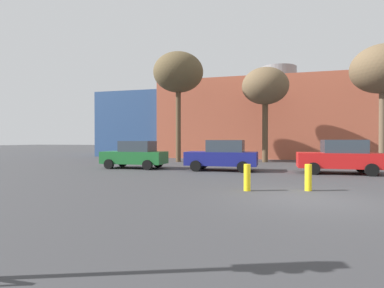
% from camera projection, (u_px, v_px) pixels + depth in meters
% --- Properties ---
extents(ground_plane, '(200.00, 200.00, 0.00)m').
position_uv_depth(ground_plane, '(308.00, 199.00, 9.39)').
color(ground_plane, '#38383A').
extents(building_backdrop, '(39.85, 12.70, 10.02)m').
position_uv_depth(building_backdrop, '(278.00, 122.00, 34.58)').
color(building_backdrop, '#B2563D').
rests_on(building_backdrop, ground_plane).
extents(parked_car_0, '(4.06, 1.99, 1.76)m').
position_uv_depth(parked_car_0, '(135.00, 155.00, 19.64)').
color(parked_car_0, '#1E662D').
rests_on(parked_car_0, ground_plane).
extents(parked_car_1, '(4.19, 2.06, 1.82)m').
position_uv_depth(parked_car_1, '(223.00, 155.00, 18.15)').
color(parked_car_1, navy).
rests_on(parked_car_1, ground_plane).
extents(parked_car_2, '(4.22, 2.07, 1.83)m').
position_uv_depth(parked_car_2, '(340.00, 157.00, 16.47)').
color(parked_car_2, red).
rests_on(parked_car_2, ground_plane).
extents(bare_tree_0, '(4.20, 4.20, 8.42)m').
position_uv_depth(bare_tree_0, '(383.00, 70.00, 21.07)').
color(bare_tree_0, brown).
rests_on(bare_tree_0, ground_plane).
extents(bare_tree_1, '(4.19, 4.19, 9.19)m').
position_uv_depth(bare_tree_1, '(178.00, 73.00, 25.60)').
color(bare_tree_1, brown).
rests_on(bare_tree_1, ground_plane).
extents(bare_tree_2, '(3.81, 3.81, 7.82)m').
position_uv_depth(bare_tree_2, '(265.00, 87.00, 25.19)').
color(bare_tree_2, brown).
rests_on(bare_tree_2, ground_plane).
extents(bollard_yellow_0, '(0.24, 0.24, 0.95)m').
position_uv_depth(bollard_yellow_0, '(247.00, 177.00, 10.85)').
color(bollard_yellow_0, yellow).
rests_on(bollard_yellow_0, ground_plane).
extents(bollard_yellow_1, '(0.24, 0.24, 0.95)m').
position_uv_depth(bollard_yellow_1, '(308.00, 178.00, 10.85)').
color(bollard_yellow_1, yellow).
rests_on(bollard_yellow_1, ground_plane).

